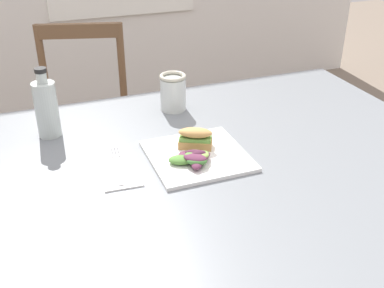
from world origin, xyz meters
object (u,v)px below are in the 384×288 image
fork_on_napkin (117,162)px  plate_lunch (197,156)px  sandwich_half_front (195,138)px  dining_table (203,197)px  chair_wooden_far (85,128)px  bottle_cold_brew (47,111)px  mason_jar_iced_tea (173,94)px

fork_on_napkin → plate_lunch: bearing=-11.4°
sandwich_half_front → fork_on_napkin: 0.22m
dining_table → fork_on_napkin: 0.25m
plate_lunch → sandwich_half_front: 0.05m
chair_wooden_far → bottle_cold_brew: bearing=-105.4°
bottle_cold_brew → chair_wooden_far: bearing=74.6°
plate_lunch → mason_jar_iced_tea: 0.32m
sandwich_half_front → mason_jar_iced_tea: size_ratio=0.86×
fork_on_napkin → bottle_cold_brew: (-0.14, 0.23, 0.07)m
dining_table → plate_lunch: 0.11m
plate_lunch → fork_on_napkin: plate_lunch is taller
sandwich_half_front → bottle_cold_brew: bearing=147.2°
fork_on_napkin → mason_jar_iced_tea: mason_jar_iced_tea is taller
chair_wooden_far → fork_on_napkin: size_ratio=4.68×
plate_lunch → mason_jar_iced_tea: size_ratio=2.13×
chair_wooden_far → fork_on_napkin: 0.88m
sandwich_half_front → bottle_cold_brew: bottle_cold_brew is taller
sandwich_half_front → mason_jar_iced_tea: mason_jar_iced_tea is taller
dining_table → chair_wooden_far: chair_wooden_far is taller
dining_table → sandwich_half_front: size_ratio=14.04×
sandwich_half_front → bottle_cold_brew: 0.43m
chair_wooden_far → plate_lunch: size_ratio=3.47×
chair_wooden_far → dining_table: bearing=-78.6°
fork_on_napkin → sandwich_half_front: bearing=-0.8°
dining_table → plate_lunch: size_ratio=5.71×
fork_on_napkin → bottle_cold_brew: 0.28m
mason_jar_iced_tea → plate_lunch: bearing=-97.3°
dining_table → plate_lunch: (-0.00, 0.04, 0.11)m
mason_jar_iced_tea → bottle_cold_brew: bearing=-173.3°
dining_table → fork_on_napkin: fork_on_napkin is taller
dining_table → chair_wooden_far: 0.95m
fork_on_napkin → bottle_cold_brew: size_ratio=0.92×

